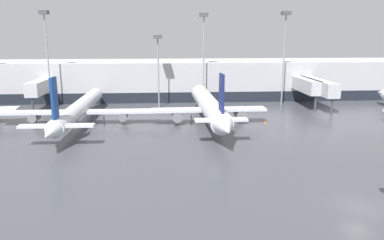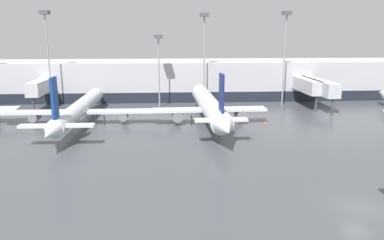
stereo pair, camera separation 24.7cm
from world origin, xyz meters
TOP-DOWN VIEW (x-y plane):
  - ground_plane at (0.00, 0.00)m, footprint 320.00×320.00m
  - terminal_building at (-0.02, 61.82)m, footprint 160.00×31.41m
  - parked_jet_1 at (-10.10, 33.50)m, footprint 20.19×37.20m
  - parked_jet_2 at (-32.80, 34.26)m, footprint 27.27×37.48m
  - traffic_cone_1 at (-0.07, 32.85)m, footprint 0.43×0.43m
  - apron_light_mast_0 at (-42.32, 50.63)m, footprint 1.80×1.80m
  - apron_light_mast_1 at (-19.16, 48.93)m, footprint 1.80×1.80m
  - apron_light_mast_2 at (-9.30, 51.85)m, footprint 1.80×1.80m
  - apron_light_mast_4 at (8.01, 49.94)m, footprint 1.80×1.80m

SIDE VIEW (x-z plane):
  - ground_plane at x=0.00m, z-range 0.00..0.00m
  - traffic_cone_1 at x=-0.07m, z-range 0.00..0.60m
  - parked_jet_2 at x=-32.80m, z-range -2.19..7.62m
  - parked_jet_1 at x=-10.10m, z-range -1.95..8.14m
  - terminal_building at x=-0.02m, z-range 0.00..9.00m
  - apron_light_mast_1 at x=-19.16m, z-range 4.68..19.96m
  - apron_light_mast_2 at x=-9.30m, z-range 5.57..25.39m
  - apron_light_mast_4 at x=8.01m, z-range 5.62..25.76m
  - apron_light_mast_0 at x=-42.32m, z-range 5.63..25.77m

